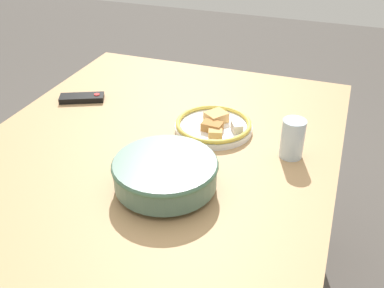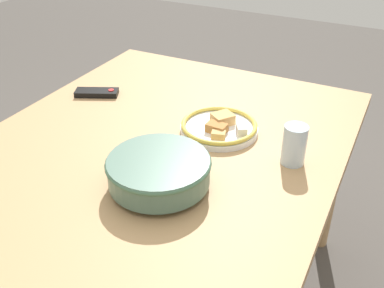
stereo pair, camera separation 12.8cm
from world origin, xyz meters
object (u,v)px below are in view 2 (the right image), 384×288
object	(u,v)px
tv_remote	(97,93)
drinking_glass	(294,145)
food_plate	(220,127)
noodle_bowl	(159,171)

from	to	relation	value
tv_remote	drinking_glass	world-z (taller)	drinking_glass
drinking_glass	tv_remote	bearing A→B (deg)	81.86
food_plate	tv_remote	bearing A→B (deg)	85.10
noodle_bowl	tv_remote	size ratio (longest dim) A/B	1.66
noodle_bowl	drinking_glass	bearing A→B (deg)	-46.65
food_plate	drinking_glass	world-z (taller)	drinking_glass
noodle_bowl	tv_remote	world-z (taller)	noodle_bowl
noodle_bowl	tv_remote	bearing A→B (deg)	52.14
tv_remote	drinking_glass	xyz separation A→B (m)	(-0.11, -0.76, 0.05)
food_plate	drinking_glass	distance (m)	0.26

